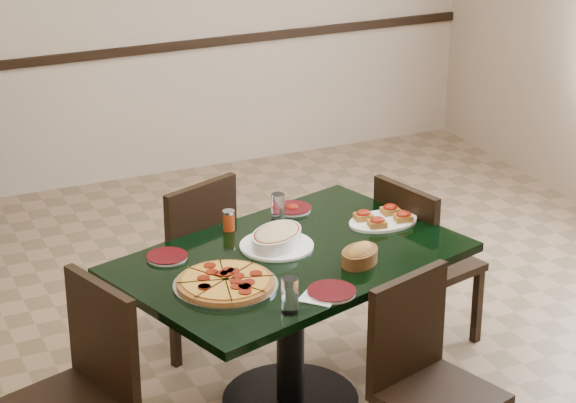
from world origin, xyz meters
name	(u,v)px	position (x,y,z in m)	size (l,w,h in m)	color
floor	(303,362)	(0.00, 0.00, 0.00)	(5.50, 5.50, 0.00)	#7E6349
room_shell	(337,29)	(1.02, 1.73, 1.17)	(5.50, 5.50, 5.50)	white
main_table	(291,293)	(-0.21, -0.31, 0.57)	(1.67, 1.33, 0.75)	black
chair_far	(188,255)	(-0.44, 0.38, 0.50)	(0.54, 0.54, 0.90)	black
chair_near	(425,374)	(0.05, -1.04, 0.50)	(0.52, 0.52, 0.89)	black
chair_right	(419,256)	(0.59, -0.07, 0.49)	(0.50, 0.50, 0.87)	black
chair_left	(82,385)	(-1.22, -0.59, 0.51)	(0.54, 0.54, 0.92)	black
pepperoni_pizza	(226,283)	(-0.57, -0.48, 0.77)	(0.43, 0.43, 0.04)	#ADACB3
lasagna_casserole	(277,237)	(-0.23, -0.21, 0.80)	(0.35, 0.33, 0.09)	white
bread_basket	(360,255)	(0.03, -0.50, 0.79)	(0.24, 0.23, 0.09)	brown
bruschetta_platter	(383,218)	(0.33, -0.17, 0.77)	(0.35, 0.24, 0.05)	white
side_plate_near	(332,292)	(-0.20, -0.71, 0.76)	(0.20, 0.20, 0.02)	white
side_plate_far_r	(292,208)	(0.01, 0.14, 0.76)	(0.18, 0.18, 0.03)	white
side_plate_far_l	(167,257)	(-0.70, -0.12, 0.76)	(0.18, 0.18, 0.02)	white
napkin_setting	(320,296)	(-0.26, -0.72, 0.75)	(0.20, 0.20, 0.01)	white
water_glass_a	(278,207)	(-0.10, 0.05, 0.82)	(0.06, 0.06, 0.13)	silver
water_glass_b	(290,295)	(-0.42, -0.79, 0.82)	(0.07, 0.07, 0.15)	silver
pepper_shaker	(229,220)	(-0.35, 0.05, 0.80)	(0.06, 0.06, 0.10)	red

